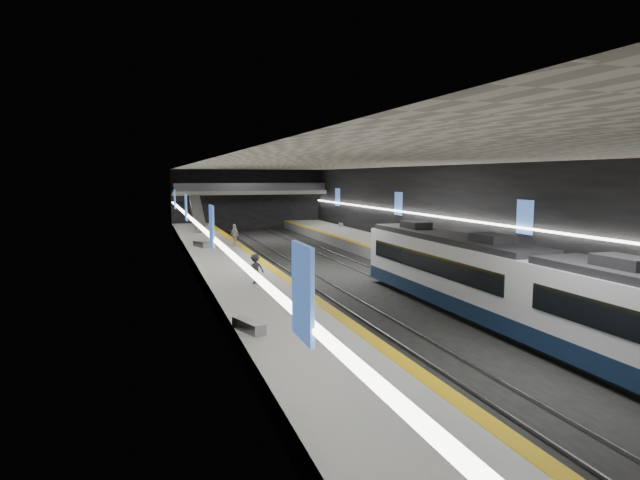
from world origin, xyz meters
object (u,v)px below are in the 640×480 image
object	(u,v)px
bench_left_far	(201,244)
passenger_right_a	(417,248)
bench_left_near	(249,326)
train	(545,295)
passenger_right_b	(500,261)
bench_right_far	(341,225)
passenger_left_a	(235,235)
escalator	(198,213)
passenger_left_b	(255,269)

from	to	relation	value
bench_left_far	passenger_right_a	bearing A→B (deg)	-59.66
bench_left_near	passenger_right_a	distance (m)	21.14
train	passenger_right_b	bearing A→B (deg)	62.54
bench_left_near	train	bearing A→B (deg)	-31.86
bench_left_near	bench_right_far	distance (m)	44.89
train	passenger_left_a	world-z (taller)	train
bench_left_far	passenger_right_b	xyz separation A→B (m)	(16.22, -19.30, 0.66)
escalator	passenger_left_a	distance (m)	15.77
bench_left_far	bench_right_far	distance (m)	23.16
train	bench_left_near	xyz separation A→B (m)	(-12.00, 2.57, -0.97)
passenger_right_a	passenger_left_b	bearing A→B (deg)	87.03
bench_right_far	escalator	bearing A→B (deg)	-168.99
bench_left_near	bench_left_far	xyz separation A→B (m)	(0.79, 26.37, 0.02)
train	passenger_left_a	xyz separation A→B (m)	(-8.31, 28.87, -0.23)
passenger_left_a	passenger_left_b	world-z (taller)	passenger_left_a
bench_right_far	passenger_left_b	bearing A→B (deg)	-102.94
train	passenger_left_b	world-z (taller)	train
escalator	bench_left_far	distance (m)	15.72
bench_left_near	passenger_right_a	bearing A→B (deg)	23.77
bench_left_near	passenger_left_a	bearing A→B (deg)	62.24
passenger_left_b	bench_left_near	bearing A→B (deg)	63.00
escalator	bench_left_near	world-z (taller)	escalator
bench_left_far	passenger_left_b	xyz separation A→B (m)	(1.35, -17.06, 0.60)
escalator	bench_left_near	bearing A→B (deg)	-92.73
passenger_right_b	escalator	bearing A→B (deg)	48.88
escalator	passenger_right_b	distance (m)	37.99
bench_left_near	bench_right_far	world-z (taller)	bench_left_near
bench_left_far	passenger_left_b	distance (m)	17.12
bench_left_near	passenger_left_b	distance (m)	9.57
train	escalator	xyz separation A→B (m)	(-10.00, 44.53, 0.70)
bench_right_far	passenger_right_a	distance (m)	26.38
bench_left_far	passenger_right_b	size ratio (longest dim) A/B	1.11
escalator	bench_right_far	xyz separation A→B (m)	(17.00, -1.29, -1.70)
bench_right_far	passenger_right_b	xyz separation A→B (m)	(-1.99, -33.60, 0.70)
bench_left_far	passenger_right_b	bearing A→B (deg)	-70.50
train	passenger_right_a	size ratio (longest dim) A/B	18.37
train	escalator	bearing A→B (deg)	102.66
escalator	passenger_right_a	world-z (taller)	escalator
bench_left_far	train	bearing A→B (deg)	-89.37
train	passenger_right_b	xyz separation A→B (m)	(5.01, 9.64, -0.29)
train	passenger_left_b	size ratio (longest dim) A/B	17.68
bench_left_far	escalator	bearing A→B (deg)	64.99
bench_left_near	passenger_left_a	distance (m)	26.57
passenger_right_a	escalator	bearing A→B (deg)	1.26
bench_left_near	escalator	bearing A→B (deg)	67.50
escalator	passenger_left_b	distance (m)	32.66
bench_left_near	bench_right_far	xyz separation A→B (m)	(19.00, 40.67, -0.02)
train	passenger_right_b	world-z (taller)	train
train	bench_right_far	bearing A→B (deg)	80.80
train	bench_right_far	xyz separation A→B (m)	(7.00, 43.24, -0.99)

